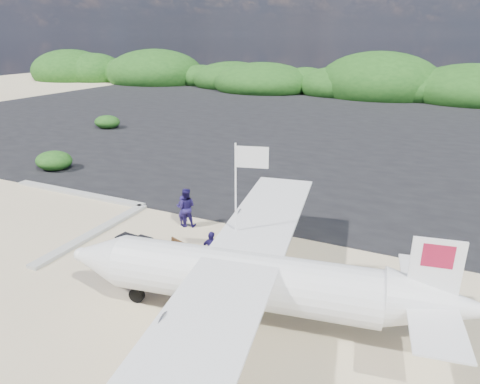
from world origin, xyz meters
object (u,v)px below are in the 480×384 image
at_px(crew_a, 183,211).
at_px(signboard, 185,273).
at_px(aircraft_small, 248,111).
at_px(baggage_cart, 144,275).
at_px(crew_c, 212,251).
at_px(crew_b, 186,207).
at_px(aircraft_large, 455,150).
at_px(flagpole, 236,288).

bearing_deg(crew_a, signboard, 123.23).
height_order(signboard, crew_a, crew_a).
distance_m(signboard, aircraft_small, 36.70).
bearing_deg(aircraft_small, baggage_cart, 76.13).
distance_m(crew_a, crew_c, 4.32).
bearing_deg(crew_a, crew_c, 137.22).
xyz_separation_m(crew_b, crew_c, (3.03, -3.02, -0.14)).
relative_size(baggage_cart, aircraft_large, 0.16).
relative_size(crew_a, crew_b, 0.82).
xyz_separation_m(signboard, crew_a, (-2.34, 3.63, 0.77)).
distance_m(signboard, crew_b, 4.41).
bearing_deg(crew_c, aircraft_small, -60.44).
xyz_separation_m(flagpole, aircraft_small, (-14.91, 34.51, 0.00)).
bearing_deg(baggage_cart, aircraft_large, 59.85).
height_order(baggage_cart, aircraft_small, aircraft_small).
bearing_deg(aircraft_large, crew_b, 51.68).
bearing_deg(signboard, baggage_cart, -129.68).
distance_m(baggage_cart, crew_c, 2.70).
bearing_deg(crew_c, crew_b, -37.24).
relative_size(signboard, crew_c, 0.99).
distance_m(crew_b, crew_c, 4.28).
bearing_deg(crew_b, baggage_cart, 79.51).
height_order(signboard, aircraft_large, aircraft_large).
bearing_deg(aircraft_large, signboard, 59.83).
bearing_deg(flagpole, aircraft_small, 113.37).
bearing_deg(aircraft_small, aircraft_large, 124.31).
distance_m(crew_c, aircraft_small, 36.37).
height_order(crew_a, aircraft_small, crew_a).
height_order(aircraft_large, aircraft_small, aircraft_large).
distance_m(flagpole, crew_a, 5.91).
bearing_deg(crew_b, crew_a, 6.23).
bearing_deg(signboard, crew_b, 141.49).
height_order(baggage_cart, signboard, signboard).
distance_m(crew_a, aircraft_large, 24.06).
bearing_deg(baggage_cart, signboard, 22.53).
relative_size(flagpole, aircraft_small, 0.68).
relative_size(crew_a, aircraft_large, 0.10).
bearing_deg(crew_c, crew_a, -35.48).
xyz_separation_m(baggage_cart, crew_b, (-0.89, 4.46, 0.94)).
distance_m(crew_b, aircraft_small, 32.48).
bearing_deg(baggage_cart, crew_a, 95.64).
height_order(crew_b, crew_c, crew_b).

